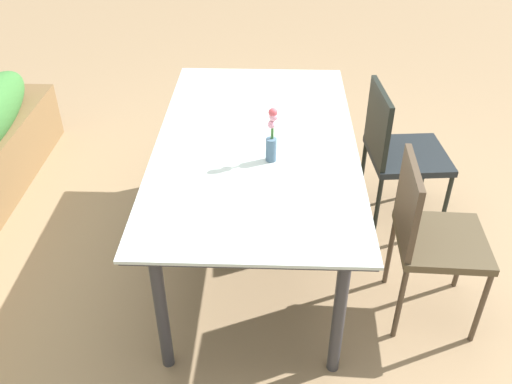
{
  "coord_description": "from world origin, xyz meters",
  "views": [
    {
      "loc": [
        -2.46,
        -0.07,
        2.25
      ],
      "look_at": [
        0.06,
        0.01,
        0.45
      ],
      "focal_mm": 39.03,
      "sensor_mm": 36.0,
      "label": 1
    }
  ],
  "objects_px": {
    "chair_near_left": "(429,232)",
    "chair_near_right": "(397,147)",
    "dining_table": "(256,152)",
    "flower_vase": "(272,137)"
  },
  "relations": [
    {
      "from": "chair_near_left",
      "to": "flower_vase",
      "type": "height_order",
      "value": "flower_vase"
    },
    {
      "from": "chair_near_left",
      "to": "flower_vase",
      "type": "relative_size",
      "value": 3.19
    },
    {
      "from": "chair_near_right",
      "to": "flower_vase",
      "type": "xyz_separation_m",
      "value": [
        -0.6,
        0.76,
        0.4
      ]
    },
    {
      "from": "dining_table",
      "to": "flower_vase",
      "type": "distance_m",
      "value": 0.28
    },
    {
      "from": "chair_near_left",
      "to": "chair_near_right",
      "type": "bearing_deg",
      "value": -177.32
    },
    {
      "from": "dining_table",
      "to": "chair_near_right",
      "type": "distance_m",
      "value": 0.97
    },
    {
      "from": "dining_table",
      "to": "chair_near_right",
      "type": "height_order",
      "value": "chair_near_right"
    },
    {
      "from": "dining_table",
      "to": "chair_near_left",
      "type": "relative_size",
      "value": 2.1
    },
    {
      "from": "dining_table",
      "to": "chair_near_right",
      "type": "relative_size",
      "value": 2.14
    },
    {
      "from": "chair_near_right",
      "to": "chair_near_left",
      "type": "bearing_deg",
      "value": -4.76
    }
  ]
}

